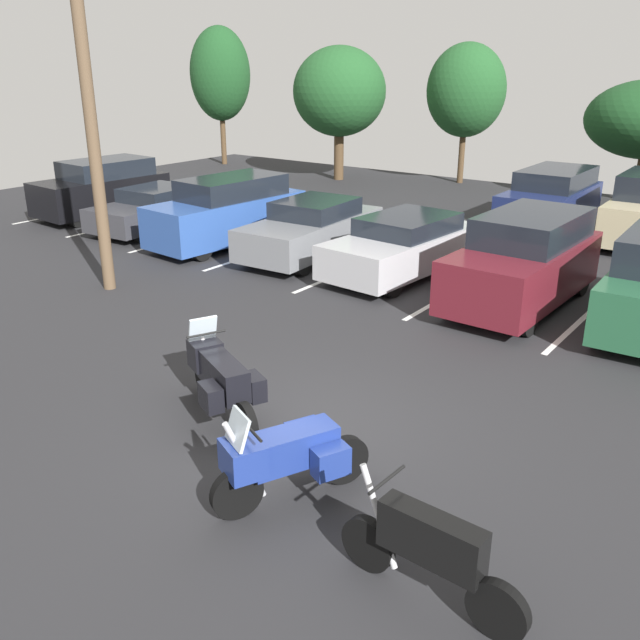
# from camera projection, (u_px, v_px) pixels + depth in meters

# --- Properties ---
(ground) EXTENTS (44.00, 44.00, 0.10)m
(ground) POSITION_uv_depth(u_px,v_px,m) (296.00, 431.00, 10.09)
(ground) COLOR #262628
(motorcycle_touring) EXTENTS (2.13, 1.25, 1.40)m
(motorcycle_touring) POSITION_uv_depth(u_px,v_px,m) (221.00, 377.00, 10.20)
(motorcycle_touring) COLOR black
(motorcycle_touring) RESTS_ON ground
(motorcycle_second) EXTENTS (1.23, 1.99, 1.37)m
(motorcycle_second) POSITION_uv_depth(u_px,v_px,m) (286.00, 455.00, 8.21)
(motorcycle_second) COLOR black
(motorcycle_second) RESTS_ON ground
(motorcycle_third) EXTENTS (2.10, 0.62, 1.26)m
(motorcycle_third) POSITION_uv_depth(u_px,v_px,m) (429.00, 551.00, 6.69)
(motorcycle_third) COLOR black
(motorcycle_third) RESTS_ON ground
(parking_stripes) EXTENTS (26.69, 4.91, 0.01)m
(parking_stripes) POSITION_uv_depth(u_px,v_px,m) (402.00, 279.00, 16.88)
(parking_stripes) COLOR silver
(parking_stripes) RESTS_ON ground
(car_black) EXTENTS (2.16, 4.51, 1.89)m
(car_black) POSITION_uv_depth(u_px,v_px,m) (102.00, 188.00, 23.33)
(car_black) COLOR black
(car_black) RESTS_ON ground
(car_charcoal) EXTENTS (2.19, 4.37, 1.32)m
(car_charcoal) POSITION_uv_depth(u_px,v_px,m) (156.00, 209.00, 21.58)
(car_charcoal) COLOR #38383D
(car_charcoal) RESTS_ON ground
(car_blue) EXTENTS (2.14, 4.93, 1.93)m
(car_blue) POSITION_uv_depth(u_px,v_px,m) (228.00, 212.00, 19.74)
(car_blue) COLOR #2D519E
(car_blue) RESTS_ON ground
(car_grey) EXTENTS (2.17, 4.78, 1.52)m
(car_grey) POSITION_uv_depth(u_px,v_px,m) (312.00, 229.00, 18.62)
(car_grey) COLOR slate
(car_grey) RESTS_ON ground
(car_silver) EXTENTS (2.24, 4.74, 1.47)m
(car_silver) POSITION_uv_depth(u_px,v_px,m) (403.00, 246.00, 17.03)
(car_silver) COLOR #B7B7BC
(car_silver) RESTS_ON ground
(car_maroon) EXTENTS (1.99, 4.64, 2.00)m
(car_maroon) POSITION_uv_depth(u_px,v_px,m) (524.00, 261.00, 14.80)
(car_maroon) COLOR maroon
(car_maroon) RESTS_ON ground
(car_far_navy) EXTENTS (1.93, 4.60, 1.86)m
(car_far_navy) POSITION_uv_depth(u_px,v_px,m) (551.00, 200.00, 21.52)
(car_far_navy) COLOR navy
(car_far_navy) RESTS_ON ground
(utility_pole) EXTENTS (1.38, 1.34, 9.11)m
(utility_pole) POSITION_uv_depth(u_px,v_px,m) (86.00, 78.00, 14.54)
(utility_pole) COLOR brown
(utility_pole) RESTS_ON ground
(tree_far_left) EXTENTS (2.95, 2.95, 6.59)m
(tree_far_left) POSITION_uv_depth(u_px,v_px,m) (220.00, 74.00, 33.65)
(tree_far_left) COLOR #4C3823
(tree_far_left) RESTS_ON ground
(tree_center_left) EXTENTS (4.00, 4.00, 5.62)m
(tree_center_left) POSITION_uv_depth(u_px,v_px,m) (339.00, 92.00, 29.41)
(tree_center_left) COLOR #4C3823
(tree_center_left) RESTS_ON ground
(tree_far_right) EXTENTS (3.29, 3.29, 5.74)m
(tree_far_right) POSITION_uv_depth(u_px,v_px,m) (466.00, 91.00, 28.56)
(tree_far_right) COLOR #4C3823
(tree_far_right) RESTS_ON ground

